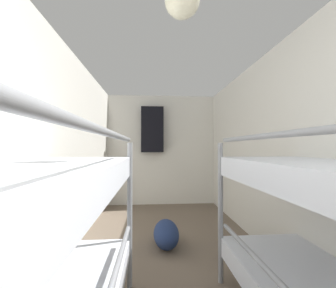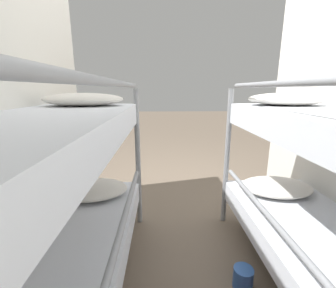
% 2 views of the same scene
% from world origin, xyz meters
% --- Properties ---
extents(ground_plane, '(20.00, 20.00, 0.00)m').
position_xyz_m(ground_plane, '(0.00, 0.00, 0.00)').
color(ground_plane, '#6B5B4C').
extents(bunk_stack_right_near, '(0.71, 1.90, 1.23)m').
position_xyz_m(bunk_stack_right_near, '(0.73, 1.44, 0.66)').
color(bunk_stack_right_near, gray).
rests_on(bunk_stack_right_near, ground_plane).
extents(tin_can, '(0.12, 0.12, 0.13)m').
position_xyz_m(tin_can, '(-0.31, 1.30, 0.07)').
color(tin_can, '#2D569E').
rests_on(tin_can, ground_plane).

